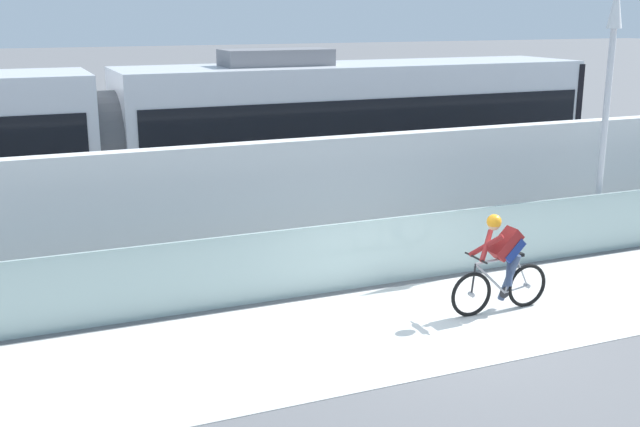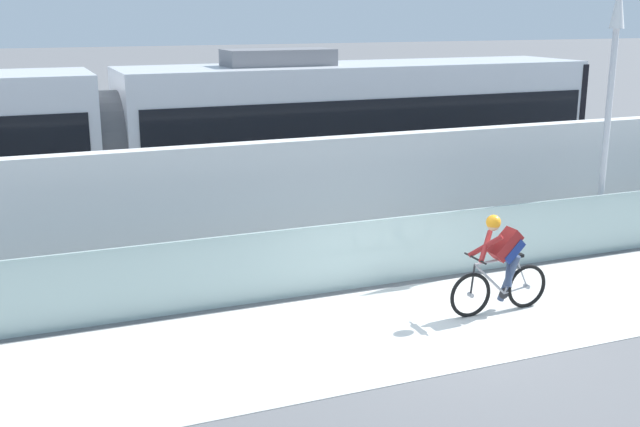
% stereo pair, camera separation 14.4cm
% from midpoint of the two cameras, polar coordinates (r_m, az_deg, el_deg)
% --- Properties ---
extents(ground_plane, '(200.00, 200.00, 0.00)m').
position_cam_midpoint_polar(ground_plane, '(12.10, 8.99, -7.91)').
color(ground_plane, slate).
extents(bike_path_deck, '(32.00, 3.20, 0.01)m').
position_cam_midpoint_polar(bike_path_deck, '(12.10, 8.99, -7.89)').
color(bike_path_deck, silver).
rests_on(bike_path_deck, ground).
extents(glass_parapet, '(32.00, 0.05, 1.18)m').
position_cam_midpoint_polar(glass_parapet, '(13.42, 5.03, -2.82)').
color(glass_parapet, '#ADC6C1').
rests_on(glass_parapet, ground).
extents(concrete_barrier_wall, '(32.00, 0.36, 2.33)m').
position_cam_midpoint_polar(concrete_barrier_wall, '(14.83, 1.92, 1.22)').
color(concrete_barrier_wall, white).
rests_on(concrete_barrier_wall, ground).
extents(tram_rail_near, '(32.00, 0.08, 0.01)m').
position_cam_midpoint_polar(tram_rail_near, '(17.34, -1.45, -0.74)').
color(tram_rail_near, '#595654').
rests_on(tram_rail_near, ground).
extents(tram_rail_far, '(32.00, 0.08, 0.01)m').
position_cam_midpoint_polar(tram_rail_far, '(18.65, -3.01, 0.34)').
color(tram_rail_far, '#595654').
rests_on(tram_rail_far, ground).
extents(tram, '(22.56, 2.54, 3.81)m').
position_cam_midpoint_polar(tram, '(16.70, -15.16, 4.79)').
color(tram, silver).
rests_on(tram, ground).
extents(cyclist_on_bike, '(1.77, 0.58, 1.61)m').
position_cam_midpoint_polar(cyclist_on_bike, '(12.41, 13.52, -3.71)').
color(cyclist_on_bike, black).
rests_on(cyclist_on_bike, ground).
extents(lamp_post_antenna, '(0.28, 0.28, 5.20)m').
position_cam_midpoint_polar(lamp_post_antenna, '(15.96, 20.91, 8.99)').
color(lamp_post_antenna, gray).
rests_on(lamp_post_antenna, ground).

